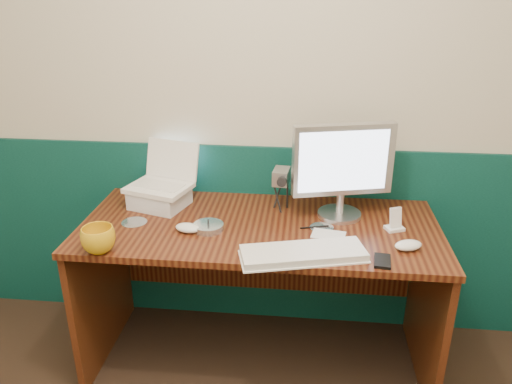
# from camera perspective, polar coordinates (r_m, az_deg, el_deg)

# --- Properties ---
(back_wall) EXTENTS (3.50, 0.04, 2.50)m
(back_wall) POSITION_cam_1_polar(r_m,az_deg,el_deg) (2.42, 1.56, 10.89)
(back_wall) COLOR beige
(back_wall) RESTS_ON ground
(wainscot) EXTENTS (3.48, 0.02, 1.00)m
(wainscot) POSITION_cam_1_polar(r_m,az_deg,el_deg) (2.67, 1.37, -5.14)
(wainscot) COLOR #07312E
(wainscot) RESTS_ON ground
(desk) EXTENTS (1.60, 0.70, 0.75)m
(desk) POSITION_cam_1_polar(r_m,az_deg,el_deg) (2.43, 0.38, -11.69)
(desk) COLOR #331109
(desk) RESTS_ON ground
(laptop_riser) EXTENTS (0.29, 0.27, 0.08)m
(laptop_riser) POSITION_cam_1_polar(r_m,az_deg,el_deg) (2.44, -10.95, -0.68)
(laptop_riser) COLOR silver
(laptop_riser) RESTS_ON desk
(laptop) EXTENTS (0.33, 0.29, 0.23)m
(laptop) POSITION_cam_1_polar(r_m,az_deg,el_deg) (2.39, -11.23, 2.85)
(laptop) COLOR white
(laptop) RESTS_ON laptop_riser
(monitor) EXTENTS (0.47, 0.24, 0.45)m
(monitor) POSITION_cam_1_polar(r_m,az_deg,el_deg) (2.26, 9.84, 2.50)
(monitor) COLOR silver
(monitor) RESTS_ON desk
(keyboard) EXTENTS (0.51, 0.28, 0.03)m
(keyboard) POSITION_cam_1_polar(r_m,az_deg,el_deg) (1.98, 5.40, -7.09)
(keyboard) COLOR silver
(keyboard) RESTS_ON desk
(mouse_right) EXTENTS (0.13, 0.11, 0.04)m
(mouse_right) POSITION_cam_1_polar(r_m,az_deg,el_deg) (2.12, 17.00, -5.84)
(mouse_right) COLOR white
(mouse_right) RESTS_ON desk
(mouse_left) EXTENTS (0.13, 0.09, 0.04)m
(mouse_left) POSITION_cam_1_polar(r_m,az_deg,el_deg) (2.18, -7.79, -4.09)
(mouse_left) COLOR white
(mouse_left) RESTS_ON desk
(mug) EXTENTS (0.17, 0.17, 0.11)m
(mug) POSITION_cam_1_polar(r_m,az_deg,el_deg) (2.09, -17.58, -5.21)
(mug) COLOR gold
(mug) RESTS_ON desk
(camcorder) EXTENTS (0.09, 0.13, 0.18)m
(camcorder) POSITION_cam_1_polar(r_m,az_deg,el_deg) (2.35, 2.88, 0.08)
(camcorder) COLOR #A4A4A8
(camcorder) RESTS_ON desk
(cd_spindle) EXTENTS (0.13, 0.13, 0.03)m
(cd_spindle) POSITION_cam_1_polar(r_m,az_deg,el_deg) (2.19, -5.46, -3.99)
(cd_spindle) COLOR #B4BDC5
(cd_spindle) RESTS_ON desk
(cd_loose_a) EXTENTS (0.12, 0.12, 0.00)m
(cd_loose_a) POSITION_cam_1_polar(r_m,az_deg,el_deg) (2.32, -13.74, -3.36)
(cd_loose_a) COLOR #AFB8BF
(cd_loose_a) RESTS_ON desk
(cd_loose_b) EXTENTS (0.11, 0.11, 0.00)m
(cd_loose_b) POSITION_cam_1_polar(r_m,az_deg,el_deg) (2.23, 7.51, -4.03)
(cd_loose_b) COLOR silver
(cd_loose_b) RESTS_ON desk
(pen) EXTENTS (0.13, 0.04, 0.01)m
(pen) POSITION_cam_1_polar(r_m,az_deg,el_deg) (2.22, 6.69, -4.00)
(pen) COLOR black
(pen) RESTS_ON desk
(papers) EXTENTS (0.16, 0.12, 0.00)m
(papers) POSITION_cam_1_polar(r_m,az_deg,el_deg) (2.17, 8.28, -4.86)
(papers) COLOR silver
(papers) RESTS_ON desk
(dock) EXTENTS (0.09, 0.08, 0.01)m
(dock) POSITION_cam_1_polar(r_m,az_deg,el_deg) (2.27, 15.53, -4.02)
(dock) COLOR white
(dock) RESTS_ON desk
(music_player) EXTENTS (0.06, 0.04, 0.09)m
(music_player) POSITION_cam_1_polar(r_m,az_deg,el_deg) (2.25, 15.67, -2.83)
(music_player) COLOR white
(music_player) RESTS_ON dock
(pda) EXTENTS (0.07, 0.11, 0.01)m
(pda) POSITION_cam_1_polar(r_m,az_deg,el_deg) (2.00, 14.24, -7.66)
(pda) COLOR black
(pda) RESTS_ON desk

